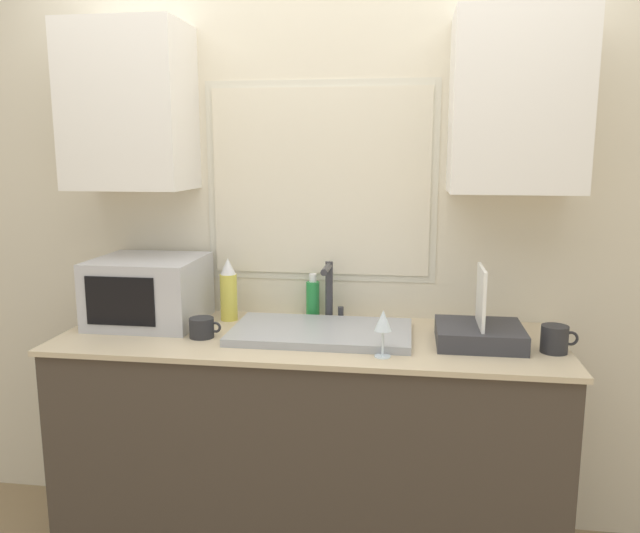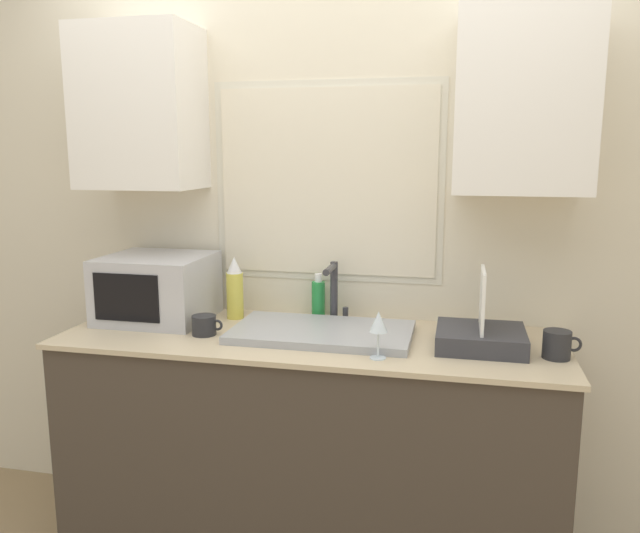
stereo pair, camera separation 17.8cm
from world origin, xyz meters
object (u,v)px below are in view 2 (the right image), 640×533
(spray_bottle, at_px, (235,289))
(soap_bottle, at_px, (318,298))
(wine_glass, at_px, (378,324))
(dish_rack, at_px, (481,335))
(microwave, at_px, (157,288))
(faucet, at_px, (334,287))
(mug_near_sink, at_px, (204,325))

(spray_bottle, distance_m, soap_bottle, 0.36)
(wine_glass, bearing_deg, soap_bottle, 123.75)
(dish_rack, bearing_deg, microwave, 175.23)
(soap_bottle, height_order, wine_glass, soap_bottle)
(wine_glass, bearing_deg, faucet, 119.55)
(dish_rack, height_order, wine_glass, dish_rack)
(dish_rack, height_order, soap_bottle, dish_rack)
(spray_bottle, distance_m, wine_glass, 0.78)
(spray_bottle, relative_size, soap_bottle, 1.38)
(spray_bottle, relative_size, mug_near_sink, 2.14)
(spray_bottle, distance_m, mug_near_sink, 0.28)
(faucet, bearing_deg, mug_near_sink, -147.19)
(faucet, bearing_deg, wine_glass, -60.45)
(spray_bottle, xyz_separation_m, mug_near_sink, (-0.03, -0.26, -0.09))
(soap_bottle, bearing_deg, spray_bottle, -166.81)
(spray_bottle, xyz_separation_m, soap_bottle, (0.35, 0.08, -0.04))
(microwave, xyz_separation_m, wine_glass, (0.98, -0.31, -0.01))
(mug_near_sink, bearing_deg, spray_bottle, 83.59)
(microwave, relative_size, wine_glass, 2.56)
(faucet, distance_m, spray_bottle, 0.43)
(microwave, bearing_deg, wine_glass, -17.62)
(microwave, distance_m, mug_near_sink, 0.35)
(faucet, xyz_separation_m, soap_bottle, (-0.08, 0.05, -0.07))
(dish_rack, xyz_separation_m, soap_bottle, (-0.67, 0.28, 0.04))
(soap_bottle, xyz_separation_m, wine_glass, (0.32, -0.48, 0.04))
(faucet, height_order, spray_bottle, spray_bottle)
(microwave, xyz_separation_m, spray_bottle, (0.31, 0.09, -0.01))
(faucet, xyz_separation_m, spray_bottle, (-0.42, -0.03, -0.02))
(dish_rack, distance_m, spray_bottle, 1.04)
(mug_near_sink, height_order, wine_glass, wine_glass)
(faucet, distance_m, mug_near_sink, 0.55)
(faucet, relative_size, soap_bottle, 1.31)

